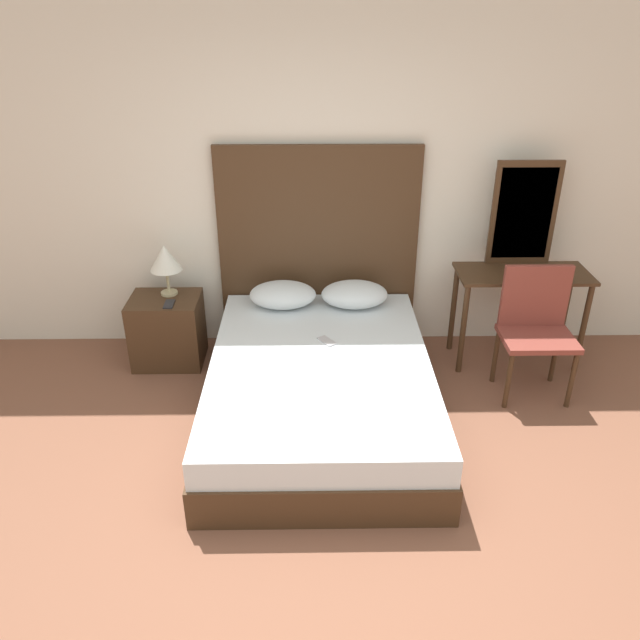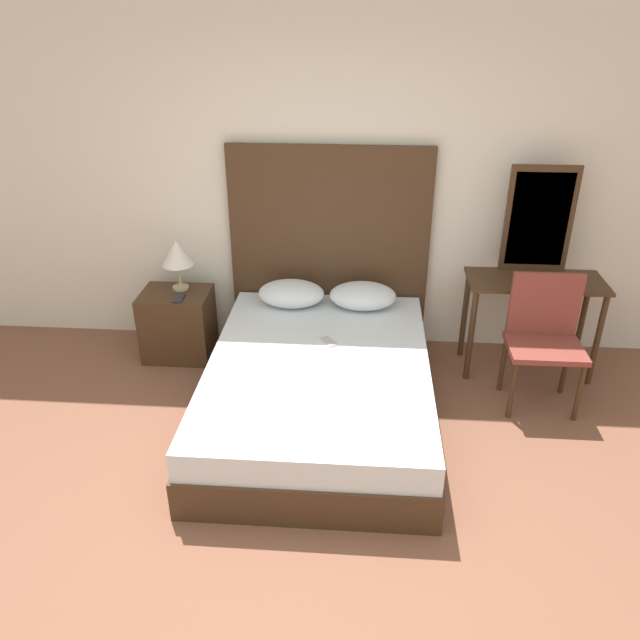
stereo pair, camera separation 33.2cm
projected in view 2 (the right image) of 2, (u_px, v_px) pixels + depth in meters
ground_plane at (297, 573)px, 3.19m from camera, size 16.00×16.00×0.00m
wall_back at (329, 183)px, 4.82m from camera, size 10.00×0.06×2.70m
bed at (319, 388)px, 4.30m from camera, size 1.51×2.13×0.45m
headboard at (329, 250)px, 4.99m from camera, size 1.58×0.05×1.65m
pillow_left at (291, 293)px, 4.91m from camera, size 0.52×0.36×0.20m
pillow_right at (363, 296)px, 4.87m from camera, size 0.52×0.36×0.20m
phone_on_bed at (329, 341)px, 4.41m from camera, size 0.14×0.16×0.01m
nightstand at (178, 324)px, 5.03m from camera, size 0.54×0.43×0.55m
table_lamp at (177, 254)px, 4.84m from camera, size 0.25×0.25×0.40m
phone_on_nightstand at (179, 298)px, 4.81m from camera, size 0.07×0.15×0.01m
vanity_desk at (533, 297)px, 4.68m from camera, size 1.00×0.44×0.77m
vanity_mirror at (539, 219)px, 4.60m from camera, size 0.50×0.03×0.80m
chair at (544, 331)px, 4.34m from camera, size 0.51×0.40×0.95m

